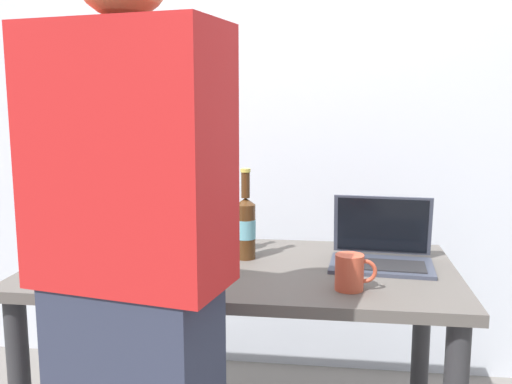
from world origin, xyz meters
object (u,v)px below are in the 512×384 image
object	(u,v)px
beer_bottle_brown	(227,220)
person_figure	(133,283)
coffee_mug	(350,272)
beer_bottle_amber	(245,225)
laptop	(382,249)

from	to	relation	value
beer_bottle_brown	person_figure	size ratio (longest dim) A/B	0.18
coffee_mug	beer_bottle_brown	bearing A→B (deg)	141.41
beer_bottle_amber	person_figure	size ratio (longest dim) A/B	0.19
beer_bottle_brown	person_figure	distance (m)	0.77
beer_bottle_brown	person_figure	xyz separation A→B (m)	(-0.07, -0.77, 0.01)
laptop	beer_bottle_amber	distance (m)	0.47
laptop	beer_bottle_brown	xyz separation A→B (m)	(-0.54, 0.05, 0.07)
laptop	beer_bottle_brown	size ratio (longest dim) A/B	1.14
coffee_mug	person_figure	bearing A→B (deg)	-139.92
laptop	coffee_mug	xyz separation A→B (m)	(-0.11, -0.29, 0.00)
beer_bottle_amber	beer_bottle_brown	world-z (taller)	beer_bottle_amber
laptop	beer_bottle_brown	bearing A→B (deg)	174.48
beer_bottle_amber	beer_bottle_brown	distance (m)	0.09
beer_bottle_amber	person_figure	world-z (taller)	person_figure
laptop	person_figure	xyz separation A→B (m)	(-0.62, -0.72, 0.09)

